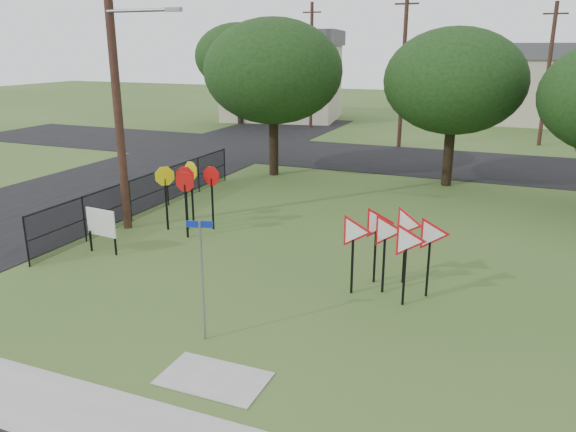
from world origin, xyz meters
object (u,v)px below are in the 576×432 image
at_px(stop_sign_cluster, 188,182).
at_px(yield_sign_cluster, 393,233).
at_px(info_board, 101,224).
at_px(street_name_sign, 202,272).

bearing_deg(stop_sign_cluster, yield_sign_cluster, -17.99).
distance_m(stop_sign_cluster, info_board, 3.27).
distance_m(street_name_sign, yield_sign_cluster, 4.98).
xyz_separation_m(street_name_sign, stop_sign_cluster, (-4.29, 6.30, 0.11)).
xyz_separation_m(stop_sign_cluster, yield_sign_cluster, (7.39, -2.40, -0.09)).
height_order(street_name_sign, info_board, street_name_sign).
bearing_deg(yield_sign_cluster, street_name_sign, -128.53).
xyz_separation_m(street_name_sign, yield_sign_cluster, (3.10, 3.90, 0.02)).
bearing_deg(street_name_sign, stop_sign_cluster, 124.27).
bearing_deg(info_board, street_name_sign, -31.38).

